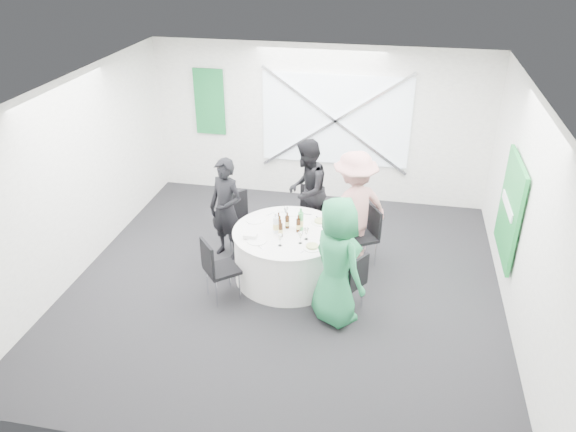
% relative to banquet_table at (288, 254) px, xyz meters
% --- Properties ---
extents(floor, '(6.00, 6.00, 0.00)m').
position_rel_banquet_table_xyz_m(floor, '(0.00, -0.20, -0.38)').
color(floor, black).
rests_on(floor, ground).
extents(ceiling, '(6.00, 6.00, 0.00)m').
position_rel_banquet_table_xyz_m(ceiling, '(0.00, -0.20, 2.42)').
color(ceiling, white).
rests_on(ceiling, wall_back).
extents(wall_back, '(6.00, 0.00, 6.00)m').
position_rel_banquet_table_xyz_m(wall_back, '(0.00, 2.80, 1.02)').
color(wall_back, silver).
rests_on(wall_back, floor).
extents(wall_front, '(6.00, 0.00, 6.00)m').
position_rel_banquet_table_xyz_m(wall_front, '(0.00, -3.20, 1.02)').
color(wall_front, silver).
rests_on(wall_front, floor).
extents(wall_left, '(0.00, 6.00, 6.00)m').
position_rel_banquet_table_xyz_m(wall_left, '(-3.00, -0.20, 1.02)').
color(wall_left, silver).
rests_on(wall_left, floor).
extents(wall_right, '(0.00, 6.00, 6.00)m').
position_rel_banquet_table_xyz_m(wall_right, '(3.00, -0.20, 1.02)').
color(wall_right, silver).
rests_on(wall_right, floor).
extents(window_panel, '(2.60, 0.03, 1.60)m').
position_rel_banquet_table_xyz_m(window_panel, '(0.30, 2.76, 1.12)').
color(window_panel, white).
rests_on(window_panel, wall_back).
extents(window_brace_a, '(2.63, 0.05, 1.84)m').
position_rel_banquet_table_xyz_m(window_brace_a, '(0.30, 2.72, 1.12)').
color(window_brace_a, silver).
rests_on(window_brace_a, window_panel).
extents(window_brace_b, '(2.63, 0.05, 1.84)m').
position_rel_banquet_table_xyz_m(window_brace_b, '(0.30, 2.72, 1.12)').
color(window_brace_b, silver).
rests_on(window_brace_b, window_panel).
extents(green_banner, '(0.55, 0.04, 1.20)m').
position_rel_banquet_table_xyz_m(green_banner, '(-2.00, 2.75, 1.32)').
color(green_banner, '#125B2D').
rests_on(green_banner, wall_back).
extents(green_sign, '(0.05, 1.20, 1.40)m').
position_rel_banquet_table_xyz_m(green_sign, '(2.94, 0.40, 0.82)').
color(green_sign, '#178133').
rests_on(green_sign, wall_right).
extents(banquet_table, '(1.56, 1.56, 0.76)m').
position_rel_banquet_table_xyz_m(banquet_table, '(0.00, 0.00, 0.00)').
color(banquet_table, silver).
rests_on(banquet_table, floor).
extents(chair_back, '(0.43, 0.44, 0.87)m').
position_rel_banquet_table_xyz_m(chair_back, '(0.11, 1.23, 0.13)').
color(chair_back, black).
rests_on(chair_back, floor).
extents(chair_back_left, '(0.60, 0.60, 0.94)m').
position_rel_banquet_table_xyz_m(chair_back_left, '(-0.85, 0.63, 0.17)').
color(chair_back_left, black).
rests_on(chair_back_left, floor).
extents(chair_back_right, '(0.56, 0.55, 0.89)m').
position_rel_banquet_table_xyz_m(chair_back_right, '(1.07, 0.64, 0.14)').
color(chair_back_right, black).
rests_on(chair_back_right, floor).
extents(chair_front_right, '(0.54, 0.54, 0.86)m').
position_rel_banquet_table_xyz_m(chair_front_right, '(0.96, -0.62, 0.12)').
color(chair_front_right, black).
rests_on(chair_front_right, floor).
extents(chair_front_left, '(0.59, 0.59, 0.92)m').
position_rel_banquet_table_xyz_m(chair_front_left, '(-0.84, -0.71, 0.16)').
color(chair_front_left, black).
rests_on(chair_front_left, floor).
extents(person_man_back_left, '(0.68, 0.57, 1.59)m').
position_rel_banquet_table_xyz_m(person_man_back_left, '(-1.03, 0.42, 0.41)').
color(person_man_back_left, black).
rests_on(person_man_back_left, floor).
extents(person_man_back, '(0.48, 0.83, 1.66)m').
position_rel_banquet_table_xyz_m(person_man_back, '(0.06, 1.22, 0.45)').
color(person_man_back, black).
rests_on(person_man_back, floor).
extents(person_woman_pink, '(1.23, 1.11, 1.76)m').
position_rel_banquet_table_xyz_m(person_woman_pink, '(0.85, 0.64, 0.50)').
color(person_woman_pink, tan).
rests_on(person_woman_pink, floor).
extents(person_woman_green, '(0.98, 0.99, 1.73)m').
position_rel_banquet_table_xyz_m(person_woman_green, '(0.78, -0.81, 0.48)').
color(person_woman_green, '#227F4B').
rests_on(person_woman_green, floor).
extents(plate_back, '(0.26, 0.26, 0.01)m').
position_rel_banquet_table_xyz_m(plate_back, '(-0.03, 0.56, 0.39)').
color(plate_back, white).
rests_on(plate_back, banquet_table).
extents(plate_back_left, '(0.28, 0.28, 0.01)m').
position_rel_banquet_table_xyz_m(plate_back_left, '(-0.53, 0.23, 0.39)').
color(plate_back_left, white).
rests_on(plate_back_left, banquet_table).
extents(plate_back_right, '(0.26, 0.26, 0.04)m').
position_rel_banquet_table_xyz_m(plate_back_right, '(0.41, 0.34, 0.40)').
color(plate_back_right, white).
rests_on(plate_back_right, banquet_table).
extents(plate_front_right, '(0.25, 0.25, 0.04)m').
position_rel_banquet_table_xyz_m(plate_front_right, '(0.40, -0.38, 0.40)').
color(plate_front_right, white).
rests_on(plate_front_right, banquet_table).
extents(plate_front_left, '(0.27, 0.27, 0.01)m').
position_rel_banquet_table_xyz_m(plate_front_left, '(-0.36, -0.35, 0.39)').
color(plate_front_left, white).
rests_on(plate_front_left, banquet_table).
extents(napkin, '(0.18, 0.12, 0.05)m').
position_rel_banquet_table_xyz_m(napkin, '(-0.47, -0.29, 0.42)').
color(napkin, silver).
rests_on(napkin, plate_front_left).
extents(beer_bottle_a, '(0.06, 0.06, 0.25)m').
position_rel_banquet_table_xyz_m(beer_bottle_a, '(-0.14, 0.04, 0.48)').
color(beer_bottle_a, '#361B09').
rests_on(beer_bottle_a, banquet_table).
extents(beer_bottle_b, '(0.06, 0.06, 0.24)m').
position_rel_banquet_table_xyz_m(beer_bottle_b, '(-0.03, 0.09, 0.47)').
color(beer_bottle_b, '#361B09').
rests_on(beer_bottle_b, banquet_table).
extents(beer_bottle_c, '(0.06, 0.06, 0.26)m').
position_rel_banquet_table_xyz_m(beer_bottle_c, '(0.14, 0.01, 0.48)').
color(beer_bottle_c, '#361B09').
rests_on(beer_bottle_c, banquet_table).
extents(beer_bottle_d, '(0.06, 0.06, 0.26)m').
position_rel_banquet_table_xyz_m(beer_bottle_d, '(-0.07, -0.17, 0.48)').
color(beer_bottle_d, '#361B09').
rests_on(beer_bottle_d, banquet_table).
extents(green_water_bottle, '(0.08, 0.08, 0.33)m').
position_rel_banquet_table_xyz_m(green_water_bottle, '(0.17, 0.08, 0.51)').
color(green_water_bottle, '#3FA555').
rests_on(green_water_bottle, banquet_table).
extents(clear_water_bottle, '(0.08, 0.08, 0.30)m').
position_rel_banquet_table_xyz_m(clear_water_bottle, '(-0.16, -0.07, 0.50)').
color(clear_water_bottle, white).
rests_on(clear_water_bottle, banquet_table).
extents(wine_glass_a, '(0.07, 0.07, 0.17)m').
position_rel_banquet_table_xyz_m(wine_glass_a, '(0.23, -0.29, 0.50)').
color(wine_glass_a, white).
rests_on(wine_glass_a, banquet_table).
extents(wine_glass_b, '(0.07, 0.07, 0.17)m').
position_rel_banquet_table_xyz_m(wine_glass_b, '(-0.11, 0.37, 0.50)').
color(wine_glass_b, white).
rests_on(wine_glass_b, banquet_table).
extents(wine_glass_c, '(0.07, 0.07, 0.17)m').
position_rel_banquet_table_xyz_m(wine_glass_c, '(-0.03, -0.41, 0.50)').
color(wine_glass_c, white).
rests_on(wine_glass_c, banquet_table).
extents(wine_glass_d, '(0.07, 0.07, 0.17)m').
position_rel_banquet_table_xyz_m(wine_glass_d, '(0.29, -0.17, 0.50)').
color(wine_glass_d, white).
rests_on(wine_glass_d, banquet_table).
extents(fork_a, '(0.08, 0.14, 0.01)m').
position_rel_banquet_table_xyz_m(fork_a, '(0.57, 0.11, 0.38)').
color(fork_a, silver).
rests_on(fork_a, banquet_table).
extents(knife_a, '(0.10, 0.13, 0.01)m').
position_rel_banquet_table_xyz_m(knife_a, '(0.36, 0.45, 0.38)').
color(knife_a, silver).
rests_on(knife_a, banquet_table).
extents(fork_b, '(0.10, 0.13, 0.01)m').
position_rel_banquet_table_xyz_m(fork_b, '(0.33, -0.47, 0.38)').
color(fork_b, silver).
rests_on(fork_b, banquet_table).
extents(knife_b, '(0.11, 0.12, 0.01)m').
position_rel_banquet_table_xyz_m(knife_b, '(0.53, -0.23, 0.38)').
color(knife_b, silver).
rests_on(knife_b, banquet_table).
extents(fork_c, '(0.15, 0.02, 0.01)m').
position_rel_banquet_table_xyz_m(fork_c, '(0.17, 0.55, 0.38)').
color(fork_c, silver).
rests_on(fork_c, banquet_table).
extents(knife_c, '(0.15, 0.02, 0.01)m').
position_rel_banquet_table_xyz_m(knife_c, '(-0.19, 0.54, 0.38)').
color(knife_c, silver).
rests_on(knife_c, banquet_table).
extents(fork_d, '(0.10, 0.13, 0.01)m').
position_rel_banquet_table_xyz_m(fork_d, '(-0.36, 0.45, 0.38)').
color(fork_d, silver).
rests_on(fork_d, banquet_table).
extents(knife_d, '(0.09, 0.14, 0.01)m').
position_rel_banquet_table_xyz_m(knife_d, '(-0.56, 0.15, 0.38)').
color(knife_d, silver).
rests_on(knife_d, banquet_table).
extents(fork_e, '(0.12, 0.12, 0.01)m').
position_rel_banquet_table_xyz_m(fork_e, '(-0.51, -0.27, 0.38)').
color(fork_e, silver).
rests_on(fork_e, banquet_table).
extents(knife_e, '(0.11, 0.12, 0.01)m').
position_rel_banquet_table_xyz_m(knife_e, '(-0.28, -0.50, 0.38)').
color(knife_e, silver).
rests_on(knife_e, banquet_table).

